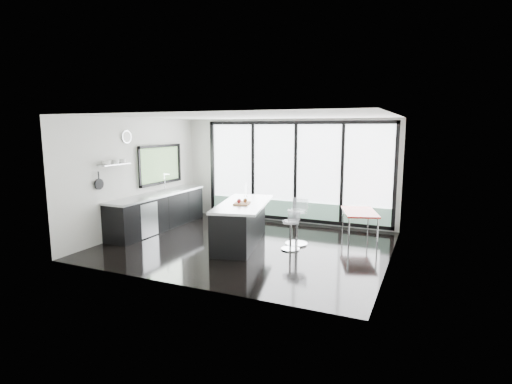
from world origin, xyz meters
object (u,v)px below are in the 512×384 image
at_px(bar_stool_near, 290,235).
at_px(red_table, 359,225).
at_px(island, 240,223).
at_px(bar_stool_far, 297,227).

xyz_separation_m(bar_stool_near, red_table, (1.18, 1.42, 0.02)).
bearing_deg(island, bar_stool_near, 2.68).
height_order(island, bar_stool_far, island).
distance_m(island, bar_stool_near, 1.17).
relative_size(bar_stool_near, red_table, 0.51).
relative_size(island, red_table, 1.98).
xyz_separation_m(island, bar_stool_far, (1.15, 0.47, -0.09)).
height_order(island, bar_stool_near, island).
bearing_deg(bar_stool_near, island, -164.78).
bearing_deg(island, bar_stool_far, 22.15).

